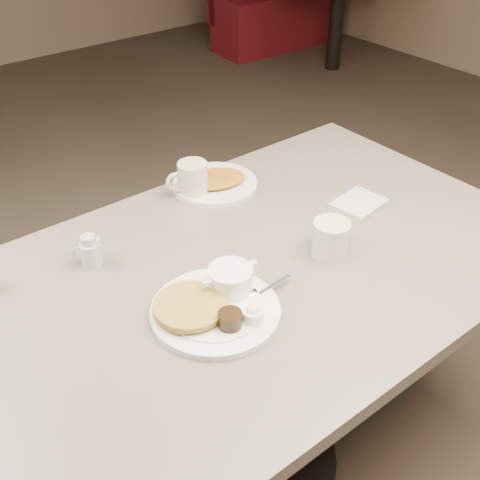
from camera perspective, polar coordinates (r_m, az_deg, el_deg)
diner_table at (r=1.52m, az=0.48°, el=-7.76°), size 1.50×0.90×0.75m
main_plate at (r=1.28m, az=-2.38°, el=-5.97°), size 0.35×0.30×0.07m
coffee_mug_near at (r=1.44m, az=8.71°, el=0.22°), size 0.13×0.10×0.09m
napkin at (r=1.65m, az=11.23°, el=3.35°), size 0.15×0.12×0.02m
coffee_mug_far at (r=1.66m, az=-4.60°, el=5.74°), size 0.13×0.11×0.10m
creamer_right at (r=1.44m, az=-14.09°, el=-1.10°), size 0.06×0.06×0.08m
hash_plate at (r=1.72m, az=-2.41°, el=5.51°), size 0.32×0.32×0.04m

